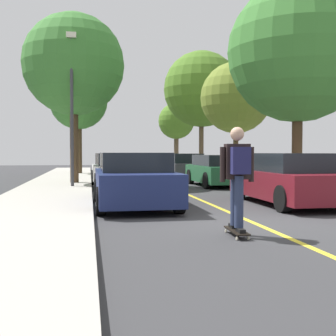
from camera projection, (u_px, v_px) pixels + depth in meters
ground at (253, 222)px, 8.72m from camera, size 80.00×80.00×0.00m
sidewalk_left at (19, 226)px, 7.93m from camera, size 2.66×56.00×0.14m
center_line at (202, 200)px, 12.65m from camera, size 0.12×39.20×0.01m
parked_car_left_nearest at (134, 180)px, 11.21m from camera, size 1.99×4.19×1.39m
parked_car_left_near at (118, 170)px, 17.46m from camera, size 2.10×4.34×1.36m
parked_car_right_nearest at (289, 179)px, 11.74m from camera, size 1.96×4.41×1.37m
parked_car_right_near at (219, 170)px, 18.12m from camera, size 1.99×4.08×1.28m
parked_car_right_far at (184, 165)px, 24.69m from camera, size 1.96×4.31×1.32m
parked_car_right_farthest at (164, 162)px, 31.15m from camera, size 1.83×4.08×1.32m
street_tree_left_nearest at (74, 65)px, 18.02m from camera, size 4.17×4.17×6.96m
street_tree_left_near at (79, 101)px, 26.15m from camera, size 3.45×3.45×6.07m
street_tree_right_nearest at (298, 52)px, 14.86m from camera, size 4.78×4.78×7.06m
street_tree_right_near at (236, 98)px, 21.16m from camera, size 3.44×3.44×5.61m
street_tree_right_far at (201, 89)px, 27.65m from camera, size 4.78×4.78×7.63m
street_tree_right_farthest at (176, 121)px, 35.68m from camera, size 2.94×2.94×5.26m
fire_hydrant at (334, 185)px, 12.30m from camera, size 0.20×0.20×0.70m
streetlamp at (72, 99)px, 16.16m from camera, size 0.36×0.24×5.66m
skateboard at (237, 231)px, 7.31m from camera, size 0.26×0.85×0.10m
skateboarder at (238, 172)px, 7.24m from camera, size 0.58×0.70×1.71m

